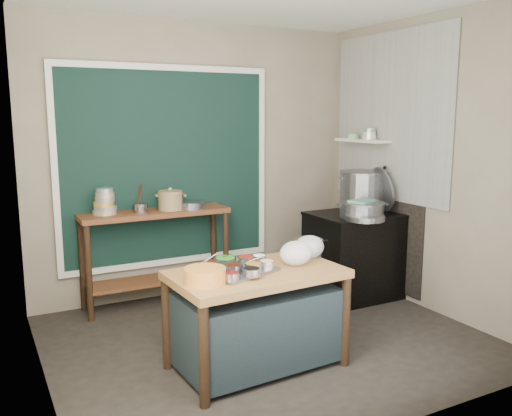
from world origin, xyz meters
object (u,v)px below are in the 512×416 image
stove_block (355,256)px  stock_pot (363,191)px  back_counter (156,258)px  ceramic_crock (170,201)px  saucepan (308,247)px  steamer (362,210)px  condiment_tray (239,271)px  yellow_basin (205,276)px  utensil_cup (140,208)px  prep_table (257,319)px

stove_block → stock_pot: (0.18, 0.13, 0.66)m
back_counter → ceramic_crock: bearing=-10.7°
saucepan → steamer: steamer is taller
condiment_tray → stove_block: bearing=27.6°
steamer → yellow_basin: bearing=-156.7°
stove_block → ceramic_crock: bearing=158.1°
stock_pot → utensil_cup: bearing=165.6°
utensil_cup → back_counter: bearing=8.6°
prep_table → stove_block: stove_block is taller
utensil_cup → stock_pot: bearing=-14.4°
steamer → saucepan: bearing=-150.1°
back_counter → condiment_tray: size_ratio=2.87×
prep_table → saucepan: saucepan is taller
ceramic_crock → steamer: (1.65, -0.89, -0.08)m
prep_table → steamer: (1.57, 0.76, 0.58)m
stove_block → condiment_tray: size_ratio=1.78×
ceramic_crock → back_counter: bearing=169.3°
back_counter → stove_block: 2.04m
prep_table → back_counter: back_counter is taller
back_counter → yellow_basin: 1.84m
stove_block → back_counter: bearing=159.0°
saucepan → ceramic_crock: 1.62m
back_counter → stove_block: bearing=-21.0°
back_counter → condiment_tray: back_counter is taller
condiment_tray → steamer: 1.88m
yellow_basin → saucepan: saucepan is taller
condiment_tray → saucepan: size_ratio=2.00×
back_counter → stock_pot: stock_pot is taller
saucepan → utensil_cup: size_ratio=1.77×
stove_block → utensil_cup: (-2.05, 0.71, 0.57)m
saucepan → stove_block: bearing=17.7°
stock_pot → ceramic_crock: bearing=163.6°
back_counter → saucepan: 1.73m
ceramic_crock → stock_pot: bearing=-16.4°
stock_pot → saucepan: bearing=-144.7°
saucepan → condiment_tray: bearing=176.5°
ceramic_crock → stock_pot: stock_pot is taller
prep_table → ceramic_crock: size_ratio=4.98×
yellow_basin → ceramic_crock: bearing=78.2°
prep_table → steamer: bearing=22.8°
condiment_tray → steamer: bearing=23.7°
condiment_tray → ceramic_crock: 1.67m
stove_block → prep_table: bearing=-150.3°
condiment_tray → prep_table: bearing=-2.4°
steamer → stove_block: bearing=63.9°
prep_table → stove_block: bearing=26.7°
stove_block → ceramic_crock: (-1.75, 0.70, 0.61)m
ceramic_crock → stock_pot: size_ratio=0.48×
stock_pot → back_counter: bearing=164.0°
prep_table → yellow_basin: yellow_basin is taller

